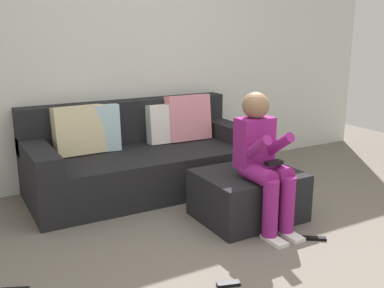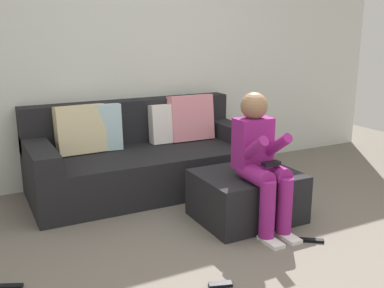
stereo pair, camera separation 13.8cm
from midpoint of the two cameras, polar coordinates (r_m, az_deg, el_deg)
ground_plane at (r=3.07m, az=11.28°, el=-15.60°), size 8.11×8.11×0.00m
wall_back at (r=4.71m, az=-6.04°, el=11.42°), size 6.24×0.10×2.57m
couch_sectional at (r=4.38m, az=-5.50°, el=-1.60°), size 2.16×0.98×0.88m
ottoman at (r=3.73m, az=8.10°, el=-6.60°), size 0.81×0.65×0.40m
person_seated at (r=3.45m, az=10.00°, el=-1.87°), size 0.30×0.60×1.07m
remote_near_ottoman at (r=3.51m, az=16.20°, el=-11.78°), size 0.17×0.14×0.02m
remote_by_storage_bin at (r=2.87m, az=5.10°, el=-17.50°), size 0.15×0.09×0.02m
remote_under_side_table at (r=3.02m, az=-21.18°, el=-16.68°), size 0.17×0.11×0.02m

